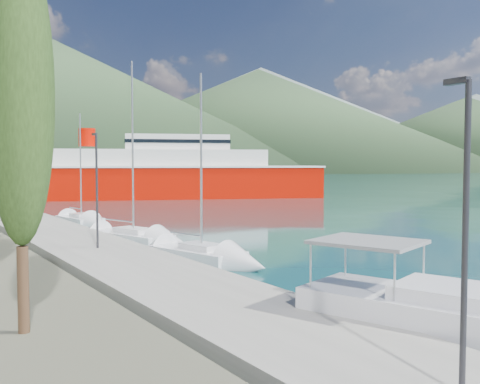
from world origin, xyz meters
TOP-DOWN VIEW (x-y plane):
  - quay at (-9.00, 26.00)m, footprint 5.00×88.00m
  - hills_far at (138.59, 618.73)m, footprint 1480.00×900.00m
  - hills_near at (98.04, 372.50)m, footprint 1010.00×520.00m
  - lamp_posts at (-9.00, 14.92)m, footprint 0.15×46.24m
  - sailboat_near at (-3.91, 9.80)m, footprint 4.05×7.89m
  - sailboat_mid at (-4.26, 17.83)m, footprint 4.91×9.18m
  - sailboat_far at (-4.25, 30.69)m, footprint 3.20×7.32m
  - ferry at (14.37, 63.77)m, footprint 56.59×31.94m

SIDE VIEW (x-z plane):
  - sailboat_far at x=-4.25m, z-range -4.91..5.50m
  - sailboat_near at x=-3.91m, z-range -5.14..5.73m
  - sailboat_mid at x=-4.26m, z-range -6.09..6.71m
  - quay at x=-9.00m, z-range 0.00..0.80m
  - ferry at x=14.37m, z-range -2.18..8.98m
  - lamp_posts at x=-9.00m, z-range 1.05..7.11m
  - hills_near at x=98.04m, z-range -8.32..106.68m
  - hills_far at x=138.59m, z-range -12.61..167.39m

